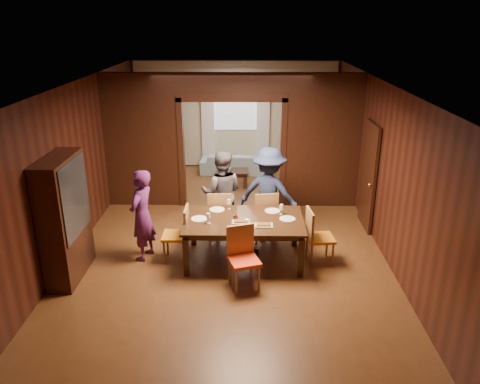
{
  "coord_description": "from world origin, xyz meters",
  "views": [
    {
      "loc": [
        0.33,
        -8.16,
        3.98
      ],
      "look_at": [
        0.2,
        -0.4,
        1.05
      ],
      "focal_mm": 35.0,
      "sensor_mm": 36.0,
      "label": 1
    }
  ],
  "objects_px": {
    "chair_left": "(175,234)",
    "sofa": "(236,163)",
    "person_purple": "(142,215)",
    "chair_near": "(244,259)",
    "chair_far_l": "(220,214)",
    "chair_right": "(320,236)",
    "chair_far_r": "(264,214)",
    "hutch": "(65,219)",
    "coffee_table": "(232,178)",
    "dining_table": "(244,240)",
    "person_grey": "(222,193)",
    "person_navy": "(269,193)"
  },
  "relations": [
    {
      "from": "chair_far_l",
      "to": "chair_far_r",
      "type": "distance_m",
      "value": 0.83
    },
    {
      "from": "dining_table",
      "to": "coffee_table",
      "type": "distance_m",
      "value": 3.77
    },
    {
      "from": "chair_right",
      "to": "chair_far_l",
      "type": "relative_size",
      "value": 1.0
    },
    {
      "from": "hutch",
      "to": "chair_right",
      "type": "bearing_deg",
      "value": 6.85
    },
    {
      "from": "person_purple",
      "to": "dining_table",
      "type": "height_order",
      "value": "person_purple"
    },
    {
      "from": "person_navy",
      "to": "chair_near",
      "type": "xyz_separation_m",
      "value": [
        -0.45,
        -1.81,
        -0.39
      ]
    },
    {
      "from": "person_navy",
      "to": "chair_near",
      "type": "bearing_deg",
      "value": 95.65
    },
    {
      "from": "coffee_table",
      "to": "hutch",
      "type": "bearing_deg",
      "value": -119.99
    },
    {
      "from": "chair_left",
      "to": "person_purple",
      "type": "bearing_deg",
      "value": -96.1
    },
    {
      "from": "hutch",
      "to": "chair_far_r",
      "type": "bearing_deg",
      "value": 24.07
    },
    {
      "from": "person_navy",
      "to": "hutch",
      "type": "relative_size",
      "value": 0.88
    },
    {
      "from": "chair_left",
      "to": "sofa",
      "type": "bearing_deg",
      "value": 168.91
    },
    {
      "from": "chair_left",
      "to": "chair_far_l",
      "type": "bearing_deg",
      "value": 140.31
    },
    {
      "from": "sofa",
      "to": "person_purple",
      "type": "bearing_deg",
      "value": 75.37
    },
    {
      "from": "chair_near",
      "to": "hutch",
      "type": "height_order",
      "value": "hutch"
    },
    {
      "from": "person_navy",
      "to": "chair_right",
      "type": "distance_m",
      "value": 1.37
    },
    {
      "from": "person_purple",
      "to": "dining_table",
      "type": "bearing_deg",
      "value": 105.52
    },
    {
      "from": "dining_table",
      "to": "chair_right",
      "type": "height_order",
      "value": "chair_right"
    },
    {
      "from": "person_navy",
      "to": "chair_far_l",
      "type": "bearing_deg",
      "value": 24.72
    },
    {
      "from": "chair_left",
      "to": "chair_right",
      "type": "relative_size",
      "value": 1.0
    },
    {
      "from": "coffee_table",
      "to": "chair_left",
      "type": "distance_m",
      "value": 3.88
    },
    {
      "from": "dining_table",
      "to": "chair_near",
      "type": "relative_size",
      "value": 2.08
    },
    {
      "from": "chair_near",
      "to": "person_navy",
      "type": "bearing_deg",
      "value": 57.48
    },
    {
      "from": "person_purple",
      "to": "sofa",
      "type": "relative_size",
      "value": 0.86
    },
    {
      "from": "chair_right",
      "to": "sofa",
      "type": "bearing_deg",
      "value": 11.13
    },
    {
      "from": "person_navy",
      "to": "person_grey",
      "type": "bearing_deg",
      "value": 11.61
    },
    {
      "from": "person_purple",
      "to": "chair_near",
      "type": "xyz_separation_m",
      "value": [
        1.75,
        -0.91,
        -0.32
      ]
    },
    {
      "from": "chair_near",
      "to": "hutch",
      "type": "distance_m",
      "value": 2.88
    },
    {
      "from": "person_grey",
      "to": "person_navy",
      "type": "distance_m",
      "value": 0.9
    },
    {
      "from": "chair_near",
      "to": "coffee_table",
      "type": "bearing_deg",
      "value": 75.44
    },
    {
      "from": "person_purple",
      "to": "hutch",
      "type": "relative_size",
      "value": 0.8
    },
    {
      "from": "dining_table",
      "to": "hutch",
      "type": "height_order",
      "value": "hutch"
    },
    {
      "from": "sofa",
      "to": "chair_far_r",
      "type": "bearing_deg",
      "value": 101.76
    },
    {
      "from": "person_navy",
      "to": "hutch",
      "type": "distance_m",
      "value": 3.6
    },
    {
      "from": "person_navy",
      "to": "dining_table",
      "type": "height_order",
      "value": "person_navy"
    },
    {
      "from": "coffee_table",
      "to": "chair_right",
      "type": "bearing_deg",
      "value": -67.12
    },
    {
      "from": "person_purple",
      "to": "chair_near",
      "type": "distance_m",
      "value": 2.0
    },
    {
      "from": "chair_left",
      "to": "chair_near",
      "type": "relative_size",
      "value": 1.0
    },
    {
      "from": "chair_right",
      "to": "chair_far_l",
      "type": "xyz_separation_m",
      "value": [
        -1.76,
        0.92,
        0.0
      ]
    },
    {
      "from": "person_navy",
      "to": "chair_far_r",
      "type": "relative_size",
      "value": 1.81
    },
    {
      "from": "dining_table",
      "to": "hutch",
      "type": "xyz_separation_m",
      "value": [
        -2.81,
        -0.56,
        0.62
      ]
    },
    {
      "from": "person_purple",
      "to": "coffee_table",
      "type": "distance_m",
      "value": 4.02
    },
    {
      "from": "sofa",
      "to": "coffee_table",
      "type": "height_order",
      "value": "sofa"
    },
    {
      "from": "person_purple",
      "to": "coffee_table",
      "type": "relative_size",
      "value": 2.01
    },
    {
      "from": "chair_right",
      "to": "chair_near",
      "type": "distance_m",
      "value": 1.52
    },
    {
      "from": "chair_right",
      "to": "chair_far_r",
      "type": "relative_size",
      "value": 1.0
    },
    {
      "from": "person_navy",
      "to": "chair_near",
      "type": "distance_m",
      "value": 1.9
    },
    {
      "from": "sofa",
      "to": "chair_far_r",
      "type": "height_order",
      "value": "chair_far_r"
    },
    {
      "from": "person_grey",
      "to": "person_purple",
      "type": "bearing_deg",
      "value": 40.7
    },
    {
      "from": "sofa",
      "to": "chair_near",
      "type": "height_order",
      "value": "chair_near"
    }
  ]
}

